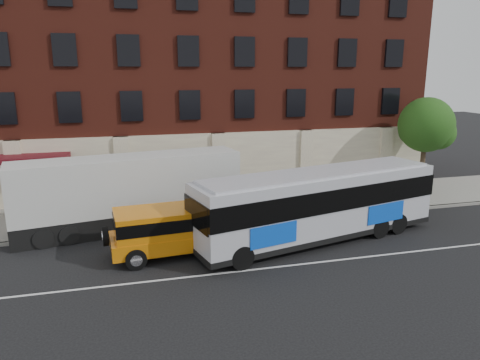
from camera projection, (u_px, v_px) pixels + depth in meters
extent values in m
plane|color=black|center=(278.00, 272.00, 18.32)|extent=(120.00, 120.00, 0.00)
cube|color=gray|center=(229.00, 207.00, 26.76)|extent=(60.00, 6.00, 0.15)
cube|color=gray|center=(241.00, 223.00, 23.94)|extent=(60.00, 0.25, 0.15)
cube|color=silver|center=(274.00, 267.00, 18.79)|extent=(60.00, 0.12, 0.01)
cube|color=#5E2016|center=(203.00, 76.00, 32.47)|extent=(30.00, 10.00, 15.00)
cube|color=beige|center=(218.00, 164.00, 28.94)|extent=(30.00, 0.35, 4.00)
cube|color=#4F0E15|center=(30.00, 158.00, 25.21)|extent=(4.20, 2.20, 0.30)
cube|color=beige|center=(16.00, 175.00, 25.93)|extent=(0.90, 0.55, 4.00)
cube|color=beige|center=(123.00, 169.00, 27.39)|extent=(0.90, 0.55, 4.00)
cube|color=beige|center=(219.00, 164.00, 28.85)|extent=(0.90, 0.55, 4.00)
cube|color=beige|center=(305.00, 160.00, 30.31)|extent=(0.90, 0.55, 4.00)
cube|color=beige|center=(384.00, 156.00, 31.77)|extent=(0.90, 0.55, 4.00)
cube|color=black|center=(4.00, 109.00, 25.12)|extent=(1.30, 0.20, 1.80)
cube|color=black|center=(70.00, 107.00, 25.97)|extent=(1.30, 0.20, 1.80)
cube|color=black|center=(132.00, 106.00, 26.82)|extent=(1.30, 0.20, 1.80)
cube|color=black|center=(190.00, 105.00, 27.68)|extent=(1.30, 0.20, 1.80)
cube|color=black|center=(244.00, 104.00, 28.53)|extent=(1.30, 0.20, 1.80)
cube|color=black|center=(296.00, 103.00, 29.38)|extent=(1.30, 0.20, 1.80)
cube|color=black|center=(344.00, 102.00, 30.23)|extent=(1.30, 0.20, 1.80)
cube|color=black|center=(390.00, 101.00, 31.09)|extent=(1.30, 0.20, 1.80)
cube|color=black|center=(65.00, 50.00, 25.21)|extent=(1.30, 0.20, 1.80)
cube|color=black|center=(128.00, 51.00, 26.06)|extent=(1.30, 0.20, 1.80)
cube|color=black|center=(188.00, 51.00, 26.91)|extent=(1.30, 0.20, 1.80)
cube|color=black|center=(244.00, 52.00, 27.76)|extent=(1.30, 0.20, 1.80)
cube|color=black|center=(297.00, 52.00, 28.62)|extent=(1.30, 0.20, 1.80)
cube|color=black|center=(347.00, 53.00, 29.47)|extent=(1.30, 0.20, 1.80)
cube|color=black|center=(394.00, 53.00, 30.32)|extent=(1.30, 0.20, 1.80)
cube|color=black|center=(350.00, 1.00, 28.70)|extent=(1.30, 0.20, 1.80)
cube|color=black|center=(398.00, 3.00, 29.56)|extent=(1.30, 0.20, 1.80)
cube|color=black|center=(44.00, 180.00, 26.42)|extent=(2.60, 0.15, 2.80)
cube|color=black|center=(148.00, 174.00, 27.88)|extent=(2.60, 0.15, 2.80)
cube|color=black|center=(241.00, 169.00, 29.34)|extent=(2.60, 0.15, 2.80)
cube|color=black|center=(325.00, 164.00, 30.80)|extent=(2.60, 0.15, 2.80)
cylinder|color=gray|center=(71.00, 214.00, 21.78)|extent=(0.07, 0.07, 2.50)
cube|color=silver|center=(70.00, 199.00, 21.45)|extent=(0.30, 0.03, 0.40)
cube|color=silver|center=(70.00, 209.00, 21.57)|extent=(0.30, 0.03, 0.35)
cylinder|color=#35271A|center=(422.00, 168.00, 30.14)|extent=(0.32, 0.32, 3.00)
sphere|color=#1E4A15|center=(426.00, 125.00, 29.45)|extent=(3.60, 3.60, 3.60)
sphere|color=#1E4A15|center=(439.00, 133.00, 29.36)|extent=(2.20, 2.20, 2.20)
sphere|color=#1E4A15|center=(414.00, 130.00, 29.77)|extent=(2.00, 2.00, 2.00)
cube|color=#B1B2BB|center=(318.00, 204.00, 21.37)|extent=(12.73, 5.46, 2.96)
cube|color=black|center=(317.00, 231.00, 21.70)|extent=(12.79, 5.52, 0.26)
cube|color=#B1B2BB|center=(320.00, 173.00, 21.01)|extent=(12.05, 5.01, 0.12)
cube|color=black|center=(319.00, 194.00, 21.25)|extent=(12.83, 5.56, 1.04)
cube|color=blue|center=(274.00, 235.00, 18.84)|extent=(2.23, 0.58, 0.94)
cube|color=blue|center=(349.00, 199.00, 24.07)|extent=(2.23, 0.58, 0.94)
cylinder|color=black|center=(242.00, 258.00, 18.49)|extent=(1.08, 0.55, 1.04)
cylinder|color=black|center=(218.00, 239.00, 20.51)|extent=(1.08, 0.55, 1.04)
cylinder|color=black|center=(379.00, 228.00, 22.01)|extent=(1.08, 0.55, 1.04)
cylinder|color=black|center=(347.00, 214.00, 24.03)|extent=(1.08, 0.55, 1.04)
cylinder|color=black|center=(398.00, 224.00, 22.59)|extent=(1.08, 0.55, 1.04)
cylinder|color=black|center=(365.00, 211.00, 24.60)|extent=(1.08, 0.55, 1.04)
cube|color=orange|center=(172.00, 239.00, 19.98)|extent=(5.44, 2.64, 0.66)
cube|color=orange|center=(157.00, 222.00, 19.57)|extent=(3.80, 2.45, 1.10)
cube|color=black|center=(157.00, 221.00, 19.56)|extent=(3.85, 2.50, 0.55)
cube|color=orange|center=(211.00, 224.00, 20.44)|extent=(1.82, 2.22, 0.33)
cube|color=black|center=(228.00, 231.00, 20.82)|extent=(0.21, 1.76, 0.60)
cylinder|color=black|center=(106.00, 236.00, 18.96)|extent=(0.31, 0.85, 0.84)
cylinder|color=black|center=(215.00, 249.00, 19.60)|extent=(0.90, 0.38, 0.88)
cylinder|color=silver|center=(215.00, 249.00, 19.60)|extent=(0.51, 0.37, 0.48)
cylinder|color=black|center=(203.00, 232.00, 21.58)|extent=(0.90, 0.38, 0.88)
cylinder|color=silver|center=(203.00, 232.00, 21.58)|extent=(0.51, 0.37, 0.48)
cylinder|color=black|center=(136.00, 259.00, 18.51)|extent=(0.90, 0.38, 0.88)
cylinder|color=silver|center=(136.00, 259.00, 18.51)|extent=(0.51, 0.37, 0.48)
cylinder|color=black|center=(130.00, 241.00, 20.48)|extent=(0.90, 0.38, 0.88)
cylinder|color=silver|center=(130.00, 241.00, 20.48)|extent=(0.51, 0.37, 0.48)
cube|color=black|center=(132.00, 218.00, 23.38)|extent=(11.63, 4.23, 1.05)
cube|color=silver|center=(129.00, 183.00, 22.93)|extent=(11.64, 4.27, 2.76)
cylinder|color=black|center=(43.00, 239.00, 20.70)|extent=(0.98, 0.43, 0.95)
cylinder|color=black|center=(42.00, 224.00, 22.64)|extent=(0.98, 0.43, 0.95)
cylinder|color=black|center=(70.00, 235.00, 21.16)|extent=(0.98, 0.43, 0.95)
cylinder|color=black|center=(66.00, 221.00, 23.10)|extent=(0.98, 0.43, 0.95)
cylinder|color=black|center=(196.00, 217.00, 23.69)|extent=(0.98, 0.43, 0.95)
cylinder|color=black|center=(183.00, 206.00, 25.62)|extent=(0.98, 0.43, 0.95)
cylinder|color=black|center=(216.00, 214.00, 24.15)|extent=(0.98, 0.43, 0.95)
cylinder|color=black|center=(202.00, 204.00, 26.08)|extent=(0.98, 0.43, 0.95)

